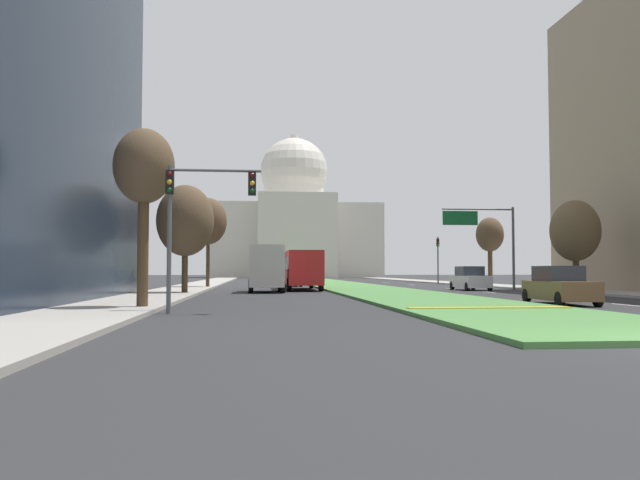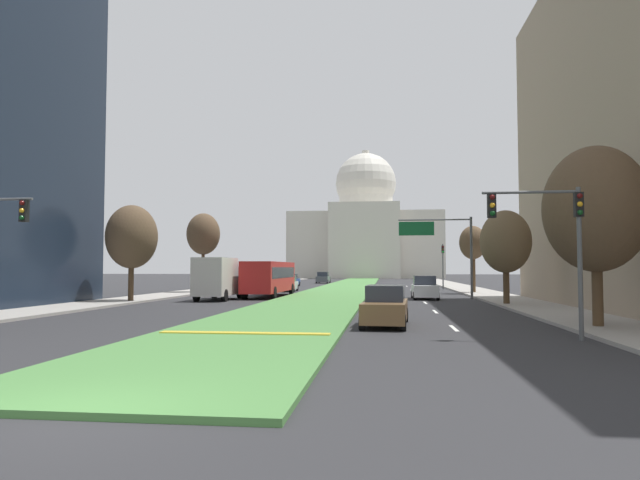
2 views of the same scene
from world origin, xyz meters
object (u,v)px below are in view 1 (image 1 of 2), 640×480
(traffic_light_far_right, at_px, (438,254))
(sedan_midblock, at_px, (470,279))
(traffic_light_near_left, at_px, (194,205))
(capitol_building, at_px, (294,225))
(street_tree_left_mid, at_px, (185,221))
(sedan_lead_stopped, at_px, (559,286))
(street_tree_left_far, at_px, (208,222))
(overhead_guide_sign, at_px, (486,230))
(sedan_very_far, at_px, (280,275))
(sedan_distant, at_px, (290,278))
(street_tree_right_mid, at_px, (575,231))
(city_bus, at_px, (301,267))
(street_tree_left_near, at_px, (144,170))
(street_tree_right_far, at_px, (490,235))
(box_truck_delivery, at_px, (266,268))
(sedan_far_horizon, at_px, (262,277))

(traffic_light_far_right, bearing_deg, sedan_midblock, -99.55)
(traffic_light_near_left, xyz_separation_m, sedan_midblock, (18.60, 25.27, -2.95))
(capitol_building, xyz_separation_m, traffic_light_near_left, (-10.64, -120.06, -7.90))
(street_tree_left_mid, height_order, sedan_lead_stopped, street_tree_left_mid)
(capitol_building, xyz_separation_m, street_tree_left_far, (-12.54, -87.48, -6.01))
(street_tree_left_far, bearing_deg, traffic_light_near_left, -86.66)
(overhead_guide_sign, bearing_deg, sedan_very_far, 108.34)
(capitol_building, xyz_separation_m, sedan_distant, (-5.26, -82.08, -10.91))
(street_tree_right_mid, bearing_deg, sedan_lead_stopped, -119.92)
(sedan_distant, height_order, city_bus, city_bus)
(sedan_midblock, height_order, sedan_distant, sedan_midblock)
(street_tree_right_mid, distance_m, street_tree_left_far, 29.22)
(sedan_midblock, bearing_deg, capitol_building, 94.80)
(street_tree_left_near, xyz_separation_m, street_tree_left_mid, (-0.16, 15.96, -0.72))
(sedan_very_far, bearing_deg, city_bus, -89.79)
(sedan_distant, bearing_deg, sedan_lead_stopped, -73.12)
(street_tree_right_far, bearing_deg, city_bus, -157.46)
(sedan_lead_stopped, bearing_deg, box_truck_delivery, 125.81)
(box_truck_delivery, bearing_deg, overhead_guide_sign, 12.59)
(street_tree_left_far, bearing_deg, city_bus, -34.24)
(overhead_guide_sign, relative_size, street_tree_right_far, 1.01)
(sedan_very_far, bearing_deg, overhead_guide_sign, -71.66)
(street_tree_left_far, relative_size, sedan_distant, 1.68)
(traffic_light_near_left, height_order, street_tree_left_mid, street_tree_left_mid)
(city_bus, bearing_deg, traffic_light_far_right, 48.94)
(traffic_light_far_right, bearing_deg, sedan_lead_stopped, -98.92)
(capitol_building, distance_m, street_tree_left_far, 88.58)
(overhead_guide_sign, distance_m, street_tree_right_mid, 8.53)
(street_tree_left_mid, bearing_deg, traffic_light_far_right, 49.11)
(street_tree_right_far, height_order, city_bus, street_tree_right_far)
(sedan_far_horizon, bearing_deg, street_tree_left_near, -95.54)
(overhead_guide_sign, xyz_separation_m, sedan_lead_stopped, (-4.57, -21.40, -3.86))
(sedan_distant, distance_m, city_bus, 10.64)
(sedan_distant, relative_size, city_bus, 0.42)
(overhead_guide_sign, height_order, sedan_distant, overhead_guide_sign)
(overhead_guide_sign, xyz_separation_m, sedan_far_horizon, (-17.19, 28.21, -3.89))
(capitol_building, distance_m, street_tree_left_mid, 103.05)
(traffic_light_near_left, xyz_separation_m, street_tree_left_near, (-2.10, 2.11, 1.55))
(traffic_light_far_right, bearing_deg, box_truck_delivery, -128.41)
(traffic_light_far_right, height_order, sedan_distant, traffic_light_far_right)
(street_tree_left_mid, bearing_deg, traffic_light_near_left, -82.88)
(traffic_light_near_left, relative_size, sedan_lead_stopped, 1.09)
(sedan_very_far, distance_m, box_truck_delivery, 47.85)
(capitol_building, distance_m, overhead_guide_sign, 94.97)
(overhead_guide_sign, distance_m, street_tree_right_far, 9.80)
(street_tree_left_near, distance_m, street_tree_left_far, 30.48)
(traffic_light_near_left, height_order, sedan_lead_stopped, traffic_light_near_left)
(sedan_lead_stopped, xyz_separation_m, sedan_midblock, (3.04, 20.84, 0.05))
(sedan_distant, bearing_deg, traffic_light_near_left, -98.07)
(sedan_distant, xyz_separation_m, city_bus, (0.34, -10.59, 0.98))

